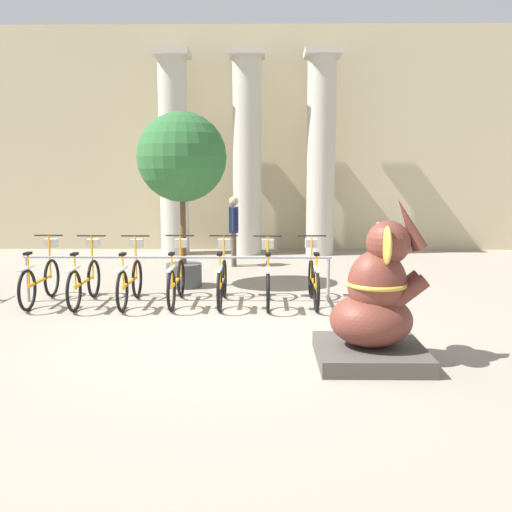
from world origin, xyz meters
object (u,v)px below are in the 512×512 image
object	(u,v)px
bicycle_2	(131,279)
bicycle_4	(222,279)
bicycle_6	(313,279)
potted_tree	(182,162)
bicycle_0	(41,279)
elephant_statue	(375,307)
bicycle_1	(85,279)
person_pedestrian	(234,225)
bicycle_3	(177,279)
bicycle_5	(268,280)

from	to	relation	value
bicycle_2	bicycle_4	bearing A→B (deg)	2.06
bicycle_6	potted_tree	distance (m)	3.29
bicycle_0	elephant_statue	size ratio (longest dim) A/B	0.90
bicycle_1	bicycle_6	distance (m)	3.71
bicycle_2	elephant_statue	xyz separation A→B (m)	(3.41, -2.80, 0.23)
bicycle_0	bicycle_2	bearing A→B (deg)	-2.21
bicycle_6	person_pedestrian	bearing A→B (deg)	111.55
bicycle_2	bicycle_4	distance (m)	1.48
bicycle_2	bicycle_3	world-z (taller)	same
bicycle_1	bicycle_4	bearing A→B (deg)	1.26
person_pedestrian	potted_tree	xyz separation A→B (m)	(-0.81, -2.38, 1.37)
bicycle_0	potted_tree	xyz separation A→B (m)	(2.15, 1.38, 1.90)
bicycle_0	bicycle_3	world-z (taller)	same
bicycle_2	potted_tree	size ratio (longest dim) A/B	0.52
person_pedestrian	bicycle_5	bearing A→B (deg)	-78.92
bicycle_3	bicycle_4	distance (m)	0.74
person_pedestrian	bicycle_6	bearing A→B (deg)	-68.45
bicycle_2	bicycle_3	distance (m)	0.74
bicycle_2	bicycle_6	bearing A→B (deg)	1.02
bicycle_5	bicycle_4	bearing A→B (deg)	176.56
bicycle_1	person_pedestrian	bearing A→B (deg)	59.81
bicycle_4	elephant_statue	size ratio (longest dim) A/B	0.90
person_pedestrian	bicycle_0	bearing A→B (deg)	-128.21
elephant_statue	bicycle_4	bearing A→B (deg)	124.03
bicycle_2	person_pedestrian	bearing A→B (deg)	68.84
bicycle_4	elephant_statue	xyz separation A→B (m)	(1.93, -2.85, 0.23)
bicycle_4	bicycle_5	distance (m)	0.74
potted_tree	person_pedestrian	bearing A→B (deg)	71.16
bicycle_1	person_pedestrian	size ratio (longest dim) A/B	1.07
bicycle_0	bicycle_3	bearing A→B (deg)	0.04
bicycle_2	bicycle_0	bearing A→B (deg)	177.79
bicycle_5	elephant_statue	xyz separation A→B (m)	(1.19, -2.81, 0.23)
bicycle_2	elephant_statue	world-z (taller)	elephant_statue
bicycle_3	bicycle_6	xyz separation A→B (m)	(2.22, -0.01, 0.00)
potted_tree	bicycle_0	bearing A→B (deg)	-147.24
potted_tree	bicycle_3	bearing A→B (deg)	-86.89
bicycle_1	potted_tree	bearing A→B (deg)	45.55
bicycle_0	bicycle_4	world-z (taller)	same
bicycle_0	bicycle_3	xyz separation A→B (m)	(2.22, 0.00, 0.00)
bicycle_4	potted_tree	world-z (taller)	potted_tree
bicycle_4	bicycle_6	size ratio (longest dim) A/B	1.00
bicycle_0	bicycle_4	distance (m)	2.97
elephant_statue	potted_tree	size ratio (longest dim) A/B	0.58
bicycle_1	bicycle_2	size ratio (longest dim) A/B	1.00
bicycle_2	potted_tree	bearing A→B (deg)	65.17
elephant_statue	bicycle_6	bearing A→B (deg)	98.84
bicycle_1	bicycle_5	bearing A→B (deg)	0.08
bicycle_1	bicycle_3	bearing A→B (deg)	2.10
bicycle_2	bicycle_6	size ratio (longest dim) A/B	1.00
bicycle_0	bicycle_1	distance (m)	0.74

